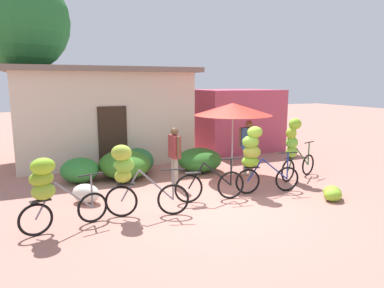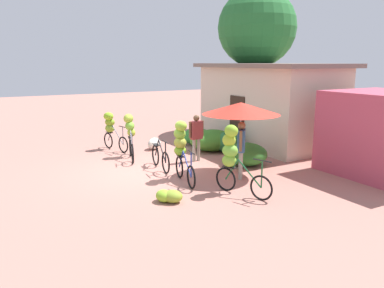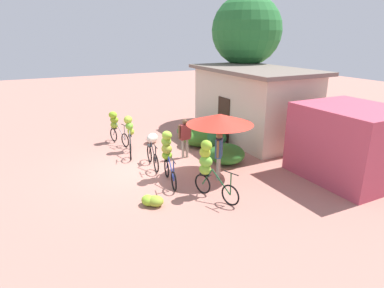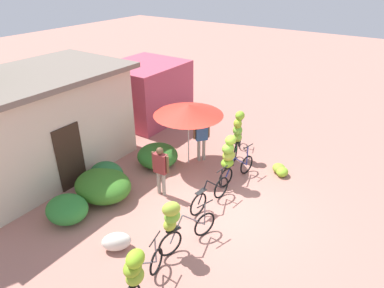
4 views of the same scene
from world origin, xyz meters
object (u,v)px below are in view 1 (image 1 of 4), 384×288
at_px(person_bystander, 175,151).
at_px(tree_behind_building, 15,21).
at_px(shop_pink, 234,119).
at_px(bicycle_rightmost, 294,145).
at_px(market_umbrella, 233,109).
at_px(person_vendor, 249,142).
at_px(bicycle_leftmost, 48,187).
at_px(bicycle_by_shop, 255,154).
at_px(bicycle_near_pile, 131,174).
at_px(banana_pile_on_ground, 332,193).
at_px(produce_sack, 86,194).
at_px(building_low, 104,114).
at_px(bicycle_center_loaded, 210,186).

bearing_deg(person_bystander, tree_behind_building, 125.06).
relative_size(shop_pink, bicycle_rightmost, 1.81).
xyz_separation_m(tree_behind_building, market_umbrella, (5.78, -5.10, -2.86)).
distance_m(bicycle_rightmost, person_vendor, 1.28).
bearing_deg(person_bystander, bicycle_leftmost, -148.09).
distance_m(tree_behind_building, market_umbrella, 8.22).
bearing_deg(bicycle_by_shop, bicycle_near_pile, -173.86).
relative_size(bicycle_leftmost, banana_pile_on_ground, 2.34).
xyz_separation_m(bicycle_near_pile, bicycle_rightmost, (4.82, 0.94, 0.11)).
distance_m(bicycle_by_shop, person_vendor, 1.70).
bearing_deg(produce_sack, tree_behind_building, 103.97).
relative_size(shop_pink, bicycle_by_shop, 1.90).
distance_m(tree_behind_building, bicycle_by_shop, 9.56).
bearing_deg(person_vendor, bicycle_leftmost, -159.36).
distance_m(market_umbrella, banana_pile_on_ground, 3.58).
bearing_deg(bicycle_by_shop, person_vendor, 63.60).
bearing_deg(produce_sack, market_umbrella, 11.58).
bearing_deg(bicycle_rightmost, building_low, 132.12).
bearing_deg(bicycle_by_shop, building_low, 116.73).
distance_m(shop_pink, tree_behind_building, 8.86).
distance_m(tree_behind_building, produce_sack, 7.69).
bearing_deg(bicycle_leftmost, bicycle_center_loaded, 7.63).
distance_m(bicycle_near_pile, person_vendor, 4.35).
distance_m(bicycle_leftmost, person_bystander, 3.69).
xyz_separation_m(shop_pink, bicycle_near_pile, (-5.73, -5.89, -0.32)).
bearing_deg(produce_sack, person_vendor, 7.57).
distance_m(bicycle_leftmost, bicycle_near_pile, 1.56).
height_order(person_vendor, person_bystander, person_vendor).
distance_m(bicycle_center_loaded, person_vendor, 2.65).
xyz_separation_m(banana_pile_on_ground, person_bystander, (-3.05, 2.51, 0.81)).
relative_size(bicycle_by_shop, bicycle_rightmost, 0.95).
distance_m(bicycle_near_pile, banana_pile_on_ground, 4.75).
height_order(building_low, produce_sack, building_low).
bearing_deg(produce_sack, shop_pink, 35.62).
bearing_deg(bicycle_leftmost, shop_pink, 39.95).
distance_m(building_low, bicycle_rightmost, 6.60).
bearing_deg(bicycle_center_loaded, market_umbrella, 49.06).
xyz_separation_m(building_low, banana_pile_on_ground, (4.21, -6.58, -1.49)).
xyz_separation_m(shop_pink, bicycle_by_shop, (-2.55, -5.55, -0.23)).
height_order(bicycle_by_shop, person_bystander, bicycle_by_shop).
bearing_deg(bicycle_by_shop, shop_pink, 65.30).
height_order(tree_behind_building, person_vendor, tree_behind_building).
bearing_deg(market_umbrella, building_low, 130.08).
distance_m(bicycle_leftmost, produce_sack, 1.76).
bearing_deg(bicycle_by_shop, bicycle_rightmost, 20.03).
xyz_separation_m(bicycle_by_shop, banana_pile_on_ground, (1.46, -1.11, -0.84)).
relative_size(market_umbrella, bicycle_near_pile, 1.36).
xyz_separation_m(tree_behind_building, person_bystander, (3.84, -5.47, -3.87)).
height_order(bicycle_near_pile, banana_pile_on_ground, bicycle_near_pile).
height_order(shop_pink, person_vendor, shop_pink).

